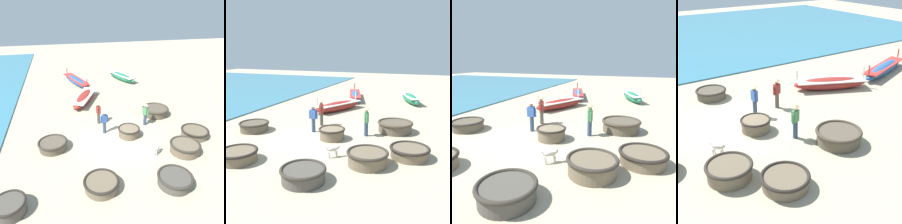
# 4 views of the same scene
# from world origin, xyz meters

# --- Properties ---
(ground_plane) EXTENTS (80.00, 80.00, 0.00)m
(ground_plane) POSITION_xyz_m (0.00, 0.00, 0.00)
(ground_plane) COLOR tan
(coracle_upturned) EXTENTS (2.05, 2.05, 0.63)m
(coracle_upturned) POSITION_xyz_m (3.95, 2.91, 0.35)
(coracle_upturned) COLOR brown
(coracle_upturned) RESTS_ON ground
(coracle_far_left) EXTENTS (1.77, 1.77, 0.63)m
(coracle_far_left) POSITION_xyz_m (3.59, -2.06, 0.34)
(coracle_far_left) COLOR brown
(coracle_far_left) RESTS_ON ground
(coracle_far_right) EXTENTS (1.76, 1.76, 0.54)m
(coracle_far_right) POSITION_xyz_m (-3.91, 0.16, 0.30)
(coracle_far_right) COLOR brown
(coracle_far_right) RESTS_ON ground
(coracle_front_left) EXTENTS (1.44, 1.44, 0.61)m
(coracle_front_left) POSITION_xyz_m (0.96, 0.44, 0.33)
(coracle_front_left) COLOR brown
(coracle_front_left) RESTS_ON ground
(coracle_front_right) EXTENTS (1.73, 1.73, 0.55)m
(coracle_front_right) POSITION_xyz_m (1.75, -4.27, 0.30)
(coracle_front_right) COLOR #4C473F
(coracle_front_right) RESTS_ON ground
(coracle_tilted) EXTENTS (1.79, 1.79, 0.52)m
(coracle_tilted) POSITION_xyz_m (5.16, -0.65, 0.29)
(coracle_tilted) COLOR brown
(coracle_tilted) RESTS_ON ground
(long_boat_ochre_hull) EXTENTS (2.69, 5.67, 1.22)m
(long_boat_ochre_hull) POSITION_xyz_m (-1.31, 11.97, 0.35)
(long_boat_ochre_hull) COLOR #285693
(long_boat_ochre_hull) RESTS_ON ground
(long_boat_green_hull) EXTENTS (3.01, 4.67, 1.30)m
(long_boat_green_hull) POSITION_xyz_m (-1.15, 6.84, 0.37)
(long_boat_green_hull) COLOR maroon
(long_boat_green_hull) RESTS_ON ground
(long_boat_blue_hull) EXTENTS (2.44, 4.39, 1.41)m
(long_boat_blue_hull) POSITION_xyz_m (3.89, 12.09, 0.40)
(long_boat_blue_hull) COLOR #237551
(long_boat_blue_hull) RESTS_ON ground
(fisherman_crouching) EXTENTS (0.36, 0.49, 1.67)m
(fisherman_crouching) POSITION_xyz_m (2.56, 1.59, 0.96)
(fisherman_crouching) COLOR #2D425B
(fisherman_crouching) RESTS_ON ground
(fisherman_standing_left) EXTENTS (0.36, 0.52, 1.67)m
(fisherman_standing_left) POSITION_xyz_m (-0.64, 2.62, 0.96)
(fisherman_standing_left) COLOR #4C473D
(fisherman_standing_left) RESTS_ON ground
(fisherman_by_coracle) EXTENTS (0.53, 0.36, 1.67)m
(fisherman_by_coracle) POSITION_xyz_m (-0.51, 1.21, 0.96)
(fisherman_by_coracle) COLOR #2D425B
(fisherman_by_coracle) RESTS_ON ground
(dog) EXTENTS (0.54, 0.50, 0.55)m
(dog) POSITION_xyz_m (1.96, -1.81, 0.37)
(dog) COLOR beige
(dog) RESTS_ON ground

